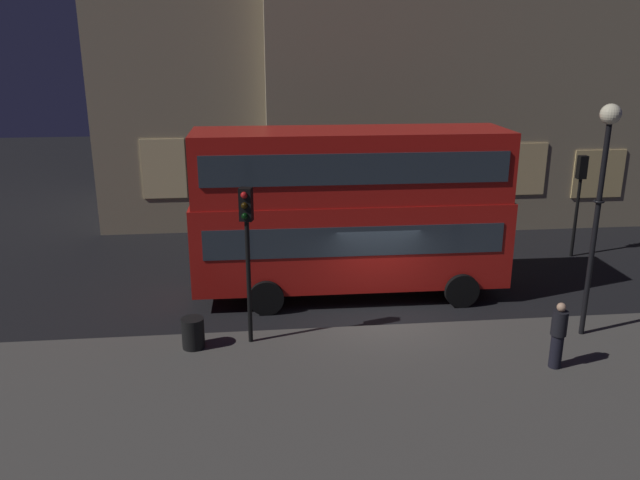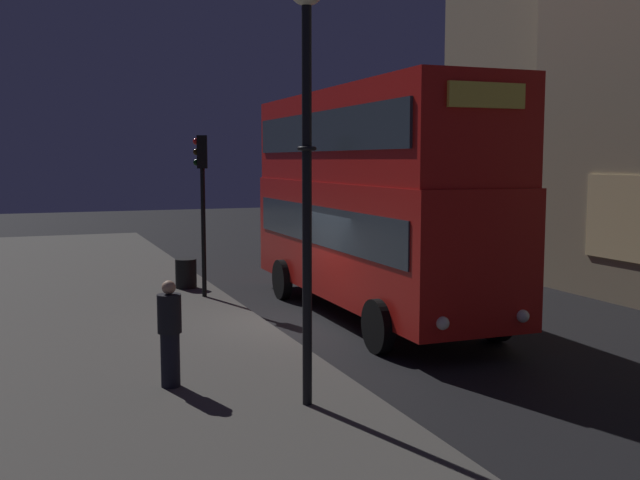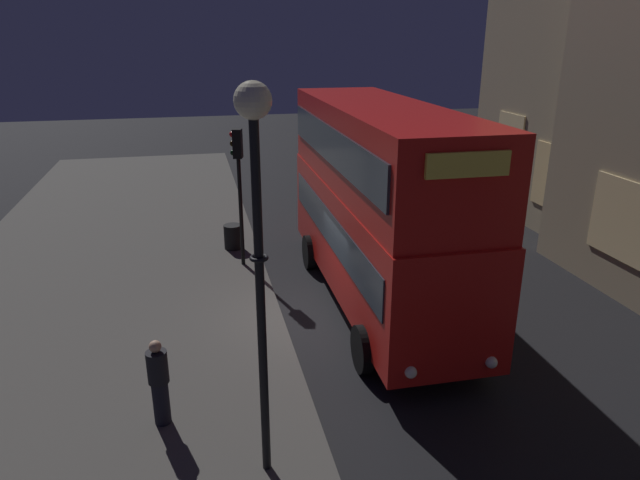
{
  "view_description": "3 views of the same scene",
  "coord_description": "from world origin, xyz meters",
  "px_view_note": "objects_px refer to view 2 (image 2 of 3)",
  "views": [
    {
      "loc": [
        -3.62,
        -16.89,
        7.8
      ],
      "look_at": [
        -1.71,
        0.94,
        2.2
      ],
      "focal_mm": 35.62,
      "sensor_mm": 36.0,
      "label": 1
    },
    {
      "loc": [
        15.16,
        -5.5,
        3.71
      ],
      "look_at": [
        -1.66,
        1.11,
        1.74
      ],
      "focal_mm": 41.44,
      "sensor_mm": 36.0,
      "label": 2
    },
    {
      "loc": [
        12.95,
        -2.64,
        6.92
      ],
      "look_at": [
        -1.22,
        0.56,
        1.68
      ],
      "focal_mm": 32.13,
      "sensor_mm": 36.0,
      "label": 3
    }
  ],
  "objects_px": {
    "double_decker_bus": "(370,191)",
    "traffic_light_near_kerb": "(202,182)",
    "street_lamp": "(307,90)",
    "litter_bin": "(186,273)",
    "pedestrian": "(170,333)"
  },
  "relations": [
    {
      "from": "street_lamp",
      "to": "pedestrian",
      "type": "distance_m",
      "value": 4.38
    },
    {
      "from": "traffic_light_near_kerb",
      "to": "street_lamp",
      "type": "bearing_deg",
      "value": 12.41
    },
    {
      "from": "traffic_light_near_kerb",
      "to": "litter_bin",
      "type": "height_order",
      "value": "traffic_light_near_kerb"
    },
    {
      "from": "street_lamp",
      "to": "pedestrian",
      "type": "bearing_deg",
      "value": -132.9
    },
    {
      "from": "double_decker_bus",
      "to": "pedestrian",
      "type": "relative_size",
      "value": 5.78
    },
    {
      "from": "street_lamp",
      "to": "litter_bin",
      "type": "bearing_deg",
      "value": 178.36
    },
    {
      "from": "traffic_light_near_kerb",
      "to": "pedestrian",
      "type": "relative_size",
      "value": 2.47
    },
    {
      "from": "traffic_light_near_kerb",
      "to": "pedestrian",
      "type": "height_order",
      "value": "traffic_light_near_kerb"
    },
    {
      "from": "traffic_light_near_kerb",
      "to": "street_lamp",
      "type": "height_order",
      "value": "street_lamp"
    },
    {
      "from": "double_decker_bus",
      "to": "traffic_light_near_kerb",
      "type": "distance_m",
      "value": 4.59
    },
    {
      "from": "traffic_light_near_kerb",
      "to": "street_lamp",
      "type": "xyz_separation_m",
      "value": [
        9.08,
        -0.48,
        1.55
      ]
    },
    {
      "from": "double_decker_bus",
      "to": "traffic_light_near_kerb",
      "type": "xyz_separation_m",
      "value": [
        -3.17,
        -3.32,
        0.17
      ]
    },
    {
      "from": "pedestrian",
      "to": "litter_bin",
      "type": "bearing_deg",
      "value": -74.74
    },
    {
      "from": "double_decker_bus",
      "to": "pedestrian",
      "type": "distance_m",
      "value": 7.28
    },
    {
      "from": "traffic_light_near_kerb",
      "to": "litter_bin",
      "type": "relative_size",
      "value": 5.14
    }
  ]
}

